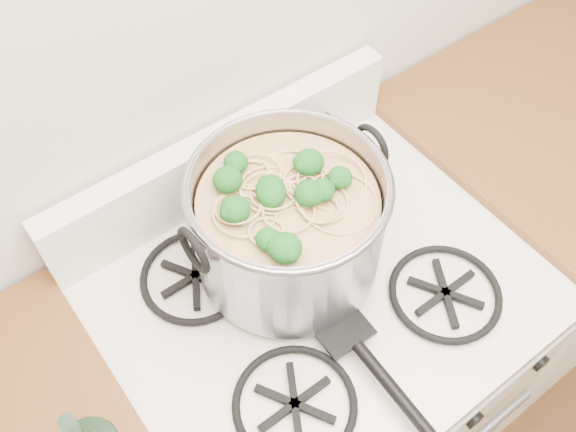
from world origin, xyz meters
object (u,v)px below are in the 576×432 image
(gas_range, at_px, (313,386))
(stock_pot, at_px, (288,225))
(glass_bowl, at_px, (278,169))
(spatula, at_px, (337,320))

(gas_range, distance_m, stock_pot, 0.60)
(stock_pot, bearing_deg, glass_bowl, 58.49)
(gas_range, bearing_deg, glass_bowl, 70.13)
(stock_pot, relative_size, spatula, 1.19)
(stock_pot, xyz_separation_m, spatula, (-0.01, -0.16, -0.09))
(spatula, xyz_separation_m, glass_bowl, (0.12, 0.33, 0.00))
(stock_pot, relative_size, glass_bowl, 3.22)
(spatula, bearing_deg, stock_pot, 87.71)
(gas_range, relative_size, glass_bowl, 8.07)
(spatula, bearing_deg, gas_range, 72.36)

